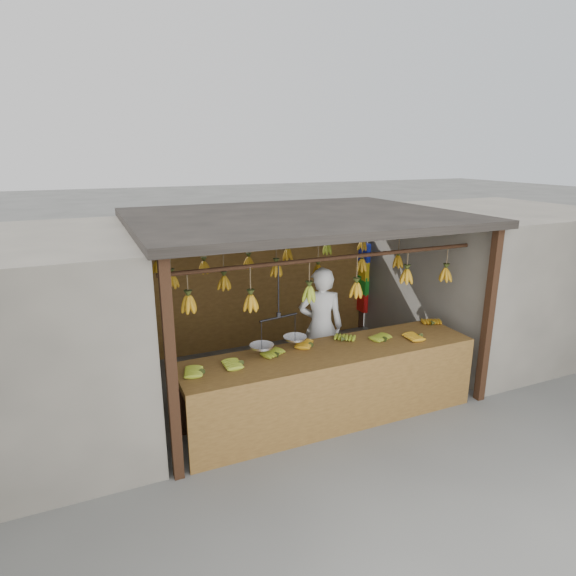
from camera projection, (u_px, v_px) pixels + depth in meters
name	position (u px, v px, depth m)	size (l,w,h in m)	color
ground	(296.00, 379.00, 6.99)	(80.00, 80.00, 0.00)	#5B5B57
stall	(287.00, 241.00, 6.73)	(4.30, 3.30, 2.40)	black
neighbor_right	(492.00, 277.00, 8.06)	(3.00, 3.00, 2.30)	slate
counter	(336.00, 369.00, 5.69)	(3.66, 0.83, 0.96)	brown
hanging_bananas	(297.00, 271.00, 6.54)	(3.58, 2.21, 0.39)	#B77E13
balance_scale	(279.00, 337.00, 5.53)	(0.72, 0.35, 0.94)	black
vendor	(321.00, 327.00, 6.66)	(0.62, 0.41, 1.70)	white
bag_bundles	(363.00, 278.00, 8.65)	(0.08, 0.26, 1.27)	#1426BF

